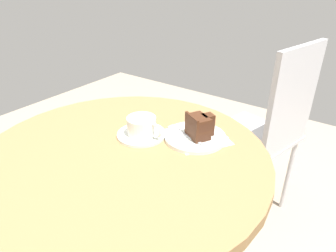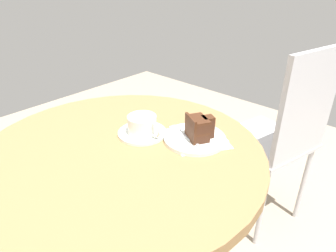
% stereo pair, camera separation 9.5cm
% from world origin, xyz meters
% --- Properties ---
extents(cafe_table, '(0.87, 0.87, 0.75)m').
position_xyz_m(cafe_table, '(0.00, 0.00, 0.63)').
color(cafe_table, olive).
rests_on(cafe_table, ground).
extents(saucer, '(0.16, 0.16, 0.01)m').
position_xyz_m(saucer, '(-0.02, 0.11, 0.75)').
color(saucer, silver).
rests_on(saucer, cafe_table).
extents(coffee_cup, '(0.13, 0.09, 0.06)m').
position_xyz_m(coffee_cup, '(-0.01, 0.11, 0.79)').
color(coffee_cup, silver).
rests_on(coffee_cup, saucer).
extents(teaspoon, '(0.11, 0.03, 0.00)m').
position_xyz_m(teaspoon, '(0.01, 0.16, 0.76)').
color(teaspoon, '#B7B7BC').
rests_on(teaspoon, saucer).
extents(cake_plate, '(0.20, 0.20, 0.01)m').
position_xyz_m(cake_plate, '(0.13, 0.19, 0.75)').
color(cake_plate, silver).
rests_on(cake_plate, cafe_table).
extents(cake_slice, '(0.09, 0.09, 0.08)m').
position_xyz_m(cake_slice, '(0.15, 0.19, 0.79)').
color(cake_slice, '#422619').
rests_on(cake_slice, cake_plate).
extents(fork, '(0.15, 0.05, 0.00)m').
position_xyz_m(fork, '(0.09, 0.18, 0.76)').
color(fork, '#B7B7BC').
rests_on(fork, cake_plate).
extents(napkin, '(0.23, 0.23, 0.00)m').
position_xyz_m(napkin, '(0.13, 0.21, 0.75)').
color(napkin, silver).
rests_on(napkin, cafe_table).
extents(cafe_chair, '(0.46, 0.46, 0.96)m').
position_xyz_m(cafe_chair, '(0.20, 0.79, 0.56)').
color(cafe_chair, '#BCBCC1').
rests_on(cafe_chair, ground).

